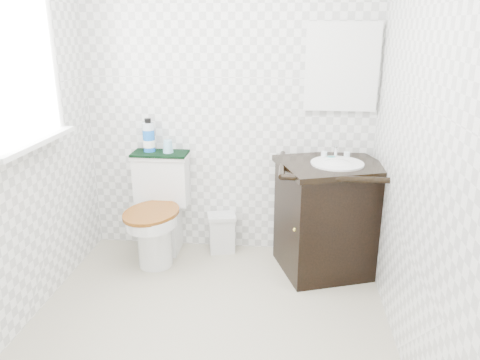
% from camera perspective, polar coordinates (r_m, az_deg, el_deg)
% --- Properties ---
extents(floor, '(2.40, 2.40, 0.00)m').
position_cam_1_polar(floor, '(2.90, -4.35, -18.46)').
color(floor, '#A29983').
rests_on(floor, ground).
extents(wall_back, '(2.40, 0.00, 2.40)m').
position_cam_1_polar(wall_back, '(3.55, -1.39, 9.70)').
color(wall_back, white).
rests_on(wall_back, ground).
extents(wall_front, '(2.40, 0.00, 2.40)m').
position_cam_1_polar(wall_front, '(1.28, -15.10, -6.82)').
color(wall_front, white).
rests_on(wall_front, ground).
extents(wall_right, '(0.00, 2.40, 2.40)m').
position_cam_1_polar(wall_right, '(2.43, 21.45, 4.42)').
color(wall_right, white).
rests_on(wall_right, ground).
extents(window, '(0.02, 0.70, 0.90)m').
position_cam_1_polar(window, '(2.95, -25.69, 13.07)').
color(window, white).
rests_on(window, wall_left).
extents(mirror, '(0.50, 0.02, 0.60)m').
position_cam_1_polar(mirror, '(3.48, 12.31, 13.28)').
color(mirror, silver).
rests_on(mirror, wall_back).
extents(toilet, '(0.46, 0.66, 0.79)m').
position_cam_1_polar(toilet, '(3.66, -9.85, -4.17)').
color(toilet, white).
rests_on(toilet, floor).
extents(vanity, '(0.86, 0.79, 0.92)m').
position_cam_1_polar(vanity, '(3.45, 10.84, -4.13)').
color(vanity, black).
rests_on(vanity, floor).
extents(trash_bin, '(0.25, 0.22, 0.31)m').
position_cam_1_polar(trash_bin, '(3.76, -2.22, -6.41)').
color(trash_bin, silver).
rests_on(trash_bin, floor).
extents(towel, '(0.42, 0.22, 0.02)m').
position_cam_1_polar(towel, '(3.62, -9.73, 3.21)').
color(towel, black).
rests_on(towel, toilet).
extents(mouthwash_bottle, '(0.09, 0.09, 0.26)m').
position_cam_1_polar(mouthwash_bottle, '(3.64, -11.07, 5.24)').
color(mouthwash_bottle, blue).
rests_on(mouthwash_bottle, towel).
extents(cup, '(0.08, 0.08, 0.10)m').
position_cam_1_polar(cup, '(3.60, -8.78, 4.09)').
color(cup, '#86BEDB').
rests_on(cup, towel).
extents(soap_bar, '(0.07, 0.05, 0.02)m').
position_cam_1_polar(soap_bar, '(3.43, 11.05, 2.76)').
color(soap_bar, teal).
rests_on(soap_bar, vanity).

